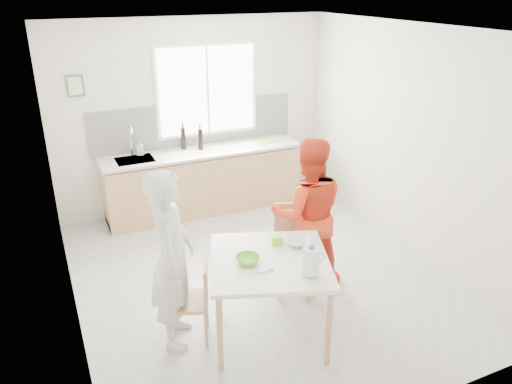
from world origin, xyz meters
TOP-DOWN VIEW (x-y plane):
  - ground at (0.00, 0.00)m, footprint 4.50×4.50m
  - room_shell at (0.00, 0.00)m, footprint 4.50×4.50m
  - window at (0.20, 2.23)m, footprint 1.50×0.06m
  - backsplash at (0.00, 2.24)m, footprint 3.00×0.02m
  - picture_frame at (-1.55, 2.23)m, footprint 0.22×0.03m
  - kitchen_counter at (-0.00, 1.95)m, footprint 2.84×0.64m
  - dining_table at (-0.36, -0.97)m, footprint 1.35×1.35m
  - chair_left at (-1.01, -0.73)m, footprint 0.47×0.47m
  - chair_far at (0.25, -0.32)m, footprint 0.55×0.55m
  - person_white at (-1.17, -0.67)m, footprint 0.59×0.72m
  - person_red at (0.39, -0.35)m, footprint 0.99×0.88m
  - bowl_green at (-0.56, -0.94)m, footprint 0.28×0.28m
  - bowl_white at (0.01, -0.83)m, footprint 0.31×0.31m
  - milk_jug at (-0.15, -1.34)m, footprint 0.20×0.15m
  - green_box at (-0.17, -0.74)m, footprint 0.13×0.13m
  - spoon at (-0.51, -1.15)m, footprint 0.16×0.01m
  - cutting_board at (0.99, 1.96)m, footprint 0.40×0.33m
  - wine_bottle_a at (-0.22, 2.12)m, footprint 0.07×0.07m
  - wine_bottle_b at (-0.00, 2.01)m, footprint 0.07×0.07m
  - jar_amber at (-0.01, 2.02)m, footprint 0.06×0.06m
  - soap_bottle at (-0.83, 2.13)m, footprint 0.11×0.11m

SIDE VIEW (x-z plane):
  - ground at x=0.00m, z-range 0.00..0.00m
  - kitchen_counter at x=0.00m, z-range -0.27..1.10m
  - chair_left at x=-1.01m, z-range 0.04..0.84m
  - chair_far at x=0.25m, z-range 0.05..0.98m
  - dining_table at x=-0.36m, z-range 0.32..1.14m
  - spoon at x=-0.51m, z-range 0.82..0.83m
  - person_red at x=0.39m, z-range 0.00..1.69m
  - bowl_white at x=0.01m, z-range 0.81..0.87m
  - bowl_green at x=-0.56m, z-range 0.81..0.88m
  - person_white at x=-1.17m, z-range 0.00..1.70m
  - green_box at x=-0.17m, z-range 0.81..0.90m
  - cutting_board at x=0.99m, z-range 0.92..0.93m
  - milk_jug at x=-0.15m, z-range 0.82..1.08m
  - jar_amber at x=-0.01m, z-range 0.92..1.08m
  - soap_bottle at x=-0.83m, z-range 0.92..1.12m
  - wine_bottle_b at x=0.00m, z-range 0.92..1.22m
  - wine_bottle_a at x=-0.22m, z-range 0.92..1.24m
  - backsplash at x=0.00m, z-range 0.90..1.55m
  - room_shell at x=0.00m, z-range -0.61..3.89m
  - window at x=0.20m, z-range 1.05..2.35m
  - picture_frame at x=-1.55m, z-range 1.76..2.04m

